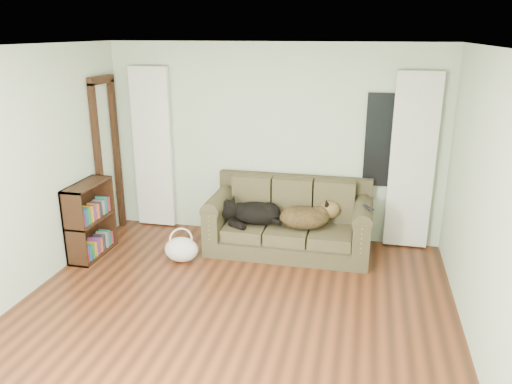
% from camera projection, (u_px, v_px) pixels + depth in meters
% --- Properties ---
extents(floor, '(5.00, 5.00, 0.00)m').
position_uv_depth(floor, '(222.00, 331.00, 4.76)').
color(floor, '#3B1F11').
rests_on(floor, ground).
extents(ceiling, '(5.00, 5.00, 0.00)m').
position_uv_depth(ceiling, '(215.00, 48.00, 3.95)').
color(ceiling, white).
rests_on(ceiling, ground).
extents(wall_back, '(4.50, 0.04, 2.60)m').
position_uv_depth(wall_back, '(273.00, 143.00, 6.67)').
color(wall_back, beige).
rests_on(wall_back, ground).
extents(wall_right, '(0.04, 5.00, 2.60)m').
position_uv_depth(wall_right, '(496.00, 223.00, 3.88)').
color(wall_right, beige).
rests_on(wall_right, ground).
extents(curtain_left, '(0.55, 0.08, 2.25)m').
position_uv_depth(curtain_left, '(153.00, 149.00, 7.00)').
color(curtain_left, silver).
rests_on(curtain_left, ground).
extents(curtain_right, '(0.55, 0.08, 2.25)m').
position_uv_depth(curtain_right, '(412.00, 162.00, 6.27)').
color(curtain_right, silver).
rests_on(curtain_right, ground).
extents(window_pane, '(0.50, 0.03, 1.20)m').
position_uv_depth(window_pane, '(385.00, 141.00, 6.31)').
color(window_pane, black).
rests_on(window_pane, wall_back).
extents(door_casing, '(0.07, 0.60, 2.10)m').
position_uv_depth(door_casing, '(108.00, 160.00, 6.79)').
color(door_casing, black).
rests_on(door_casing, ground).
extents(sofa, '(2.05, 0.89, 0.84)m').
position_uv_depth(sofa, '(289.00, 217.00, 6.38)').
color(sofa, '#3A3223').
rests_on(sofa, floor).
extents(dog_black_lab, '(0.68, 0.49, 0.28)m').
position_uv_depth(dog_black_lab, '(253.00, 213.00, 6.44)').
color(dog_black_lab, black).
rests_on(dog_black_lab, sofa).
extents(dog_shepherd, '(0.73, 0.57, 0.29)m').
position_uv_depth(dog_shepherd, '(307.00, 216.00, 6.30)').
color(dog_shepherd, black).
rests_on(dog_shepherd, sofa).
extents(tv_remote, '(0.13, 0.18, 0.02)m').
position_uv_depth(tv_remote, '(368.00, 208.00, 5.91)').
color(tv_remote, black).
rests_on(tv_remote, sofa).
extents(tote_bag, '(0.49, 0.42, 0.31)m').
position_uv_depth(tote_bag, '(181.00, 249.00, 6.15)').
color(tote_bag, silver).
rests_on(tote_bag, floor).
extents(bookshelf, '(0.29, 0.76, 0.95)m').
position_uv_depth(bookshelf, '(90.00, 218.00, 6.23)').
color(bookshelf, black).
rests_on(bookshelf, floor).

